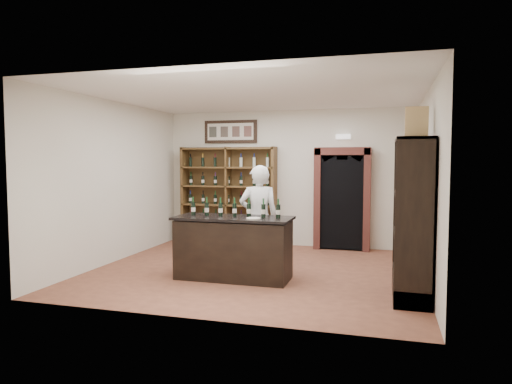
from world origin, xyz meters
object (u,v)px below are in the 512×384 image
(counter_bottle_0, at_px, (193,208))
(wine_shelf, at_px, (229,195))
(shopkeeper, at_px, (259,218))
(wine_crate, at_px, (417,123))
(tasting_counter, at_px, (233,248))
(side_cabinet, at_px, (414,244))

(counter_bottle_0, bearing_deg, wine_shelf, 97.55)
(counter_bottle_0, distance_m, shopkeeper, 1.13)
(wine_crate, bearing_deg, counter_bottle_0, 175.94)
(tasting_counter, height_order, counter_bottle_0, counter_bottle_0)
(counter_bottle_0, xyz_separation_m, wine_crate, (3.44, -0.27, 1.31))
(shopkeeper, distance_m, wine_crate, 3.00)
(wine_shelf, bearing_deg, counter_bottle_0, -82.45)
(wine_shelf, height_order, tasting_counter, wine_shelf)
(tasting_counter, xyz_separation_m, counter_bottle_0, (-0.72, 0.07, 0.61))
(wine_shelf, distance_m, shopkeeper, 2.71)
(side_cabinet, relative_size, shopkeeper, 1.21)
(wine_shelf, xyz_separation_m, wine_crate, (3.82, -3.14, 1.31))
(side_cabinet, distance_m, wine_crate, 1.66)
(counter_bottle_0, height_order, side_cabinet, side_cabinet)
(tasting_counter, height_order, side_cabinet, side_cabinet)
(wine_shelf, relative_size, side_cabinet, 1.00)
(wine_shelf, height_order, wine_crate, wine_crate)
(shopkeeper, xyz_separation_m, wine_crate, (2.46, -0.80, 1.51))
(wine_shelf, xyz_separation_m, tasting_counter, (1.10, -2.93, -0.61))
(counter_bottle_0, bearing_deg, tasting_counter, -5.36)
(tasting_counter, bearing_deg, counter_bottle_0, 174.64)
(side_cabinet, bearing_deg, shopkeeper, 159.96)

